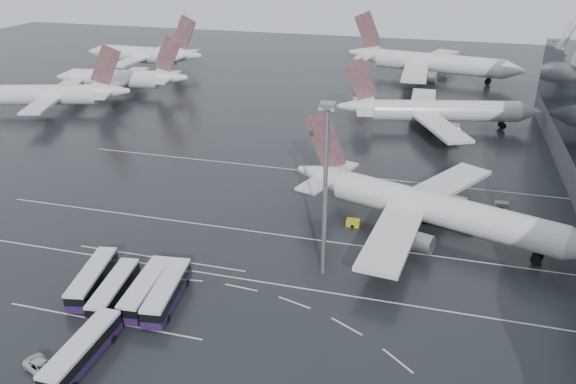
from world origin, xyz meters
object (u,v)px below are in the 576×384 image
(jet_remote_mid, at_px, (124,79))
(bus_row_far_c, at_px, (82,351))
(bus_row_near_d, at_px, (167,292))
(gse_cart_belly_c, at_px, (353,223))
(floodlight_mast, at_px, (326,171))
(jet_remote_far, at_px, (146,55))
(airliner_gate_b, at_px, (435,111))
(bus_row_near_a, at_px, (93,278))
(van_curve_a, at_px, (42,367))
(gse_cart_belly_e, at_px, (452,206))
(gse_cart_belly_b, at_px, (501,205))
(gse_cart_belly_a, at_px, (467,227))
(jet_remote_west, at_px, (56,95))
(gse_cart_belly_d, at_px, (486,215))
(bus_row_near_c, at_px, (146,289))
(bus_row_near_b, at_px, (114,290))
(airliner_main, at_px, (427,207))
(airliner_gate_c, at_px, (429,63))

(jet_remote_mid, bearing_deg, bus_row_far_c, 109.37)
(bus_row_near_d, xyz_separation_m, gse_cart_belly_c, (20.69, 28.44, -1.13))
(floodlight_mast, bearing_deg, jet_remote_far, 128.21)
(airliner_gate_b, relative_size, bus_row_near_a, 3.96)
(airliner_gate_b, distance_m, floodlight_mast, 75.89)
(bus_row_far_c, height_order, van_curve_a, bus_row_far_c)
(van_curve_a, height_order, floodlight_mast, floodlight_mast)
(bus_row_near_a, bearing_deg, bus_row_near_d, -102.15)
(gse_cart_belly_e, bearing_deg, bus_row_near_d, -133.09)
(bus_row_near_a, height_order, gse_cart_belly_e, bus_row_near_a)
(bus_row_near_a, relative_size, gse_cart_belly_b, 5.44)
(gse_cart_belly_a, relative_size, gse_cart_belly_c, 0.94)
(jet_remote_west, relative_size, gse_cart_belly_a, 19.89)
(gse_cart_belly_b, xyz_separation_m, gse_cart_belly_e, (-8.70, -2.73, -0.01))
(jet_remote_west, distance_m, gse_cart_belly_d, 118.70)
(bus_row_near_a, xyz_separation_m, gse_cart_belly_d, (54.32, 37.32, -1.01))
(airliner_gate_b, distance_m, bus_row_near_a, 96.72)
(jet_remote_far, xyz_separation_m, bus_row_near_c, (69.00, -128.30, -3.48))
(bus_row_near_b, distance_m, bus_row_near_d, 7.37)
(van_curve_a, distance_m, gse_cart_belly_c, 52.81)
(bus_row_near_a, bearing_deg, bus_row_near_b, -121.11)
(bus_row_near_a, xyz_separation_m, gse_cart_belly_c, (32.27, 28.23, -1.08))
(bus_row_near_c, bearing_deg, gse_cart_belly_c, -45.56)
(jet_remote_mid, xyz_separation_m, bus_row_near_d, (61.80, -95.36, -3.01))
(bus_row_near_b, relative_size, gse_cart_belly_c, 5.45)
(bus_row_near_c, relative_size, gse_cart_belly_c, 5.65)
(bus_row_near_b, height_order, gse_cart_belly_b, bus_row_near_b)
(gse_cart_belly_b, bearing_deg, airliner_main, -136.51)
(jet_remote_far, distance_m, bus_row_near_d, 147.17)
(airliner_gate_b, bearing_deg, bus_row_near_d, -123.33)
(gse_cart_belly_c, bearing_deg, jet_remote_west, 153.62)
(bus_row_far_c, distance_m, gse_cart_belly_b, 74.72)
(bus_row_near_b, relative_size, bus_row_far_c, 0.97)
(jet_remote_far, bearing_deg, bus_row_near_a, 116.49)
(airliner_main, relative_size, jet_remote_west, 1.21)
(airliner_main, distance_m, van_curve_a, 61.30)
(bus_row_near_b, bearing_deg, airliner_gate_c, -21.54)
(gse_cart_belly_b, bearing_deg, floodlight_mast, -132.36)
(jet_remote_west, distance_m, gse_cart_belly_b, 120.20)
(bus_row_near_c, xyz_separation_m, gse_cart_belly_c, (23.80, 28.51, -1.08))
(airliner_gate_c, xyz_separation_m, gse_cart_belly_e, (9.20, -101.50, -4.71))
(jet_remote_far, relative_size, bus_row_near_b, 3.72)
(airliner_main, distance_m, floodlight_mast, 25.01)
(gse_cart_belly_c, xyz_separation_m, gse_cart_belly_e, (16.31, 11.10, 0.02))
(jet_remote_west, height_order, floodlight_mast, floodlight_mast)
(bus_row_near_b, relative_size, gse_cart_belly_e, 5.30)
(bus_row_near_b, xyz_separation_m, gse_cart_belly_a, (46.75, 33.55, -1.05))
(gse_cart_belly_c, bearing_deg, bus_row_near_c, -129.86)
(bus_row_near_a, relative_size, gse_cart_belly_d, 5.12)
(bus_row_near_d, height_order, gse_cart_belly_e, bus_row_near_d)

